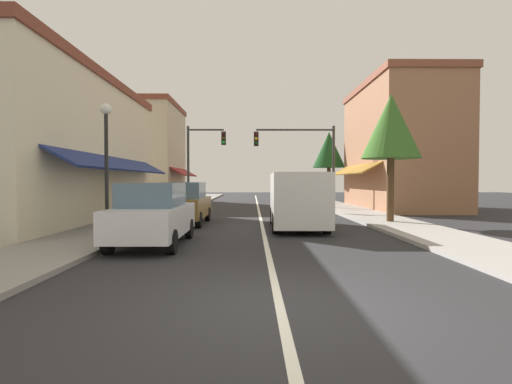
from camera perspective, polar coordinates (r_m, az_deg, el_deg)
ground_plane at (r=23.77m, az=0.42°, el=-2.79°), size 80.00×80.00×0.00m
sidewalk_left at (r=24.30m, az=-12.67°, el=-2.59°), size 2.60×56.00×0.12m
sidewalk_right at (r=24.48m, az=13.42°, el=-2.57°), size 2.60×56.00×0.12m
lane_center_stripe at (r=23.77m, az=0.42°, el=-2.79°), size 0.14×52.00×0.01m
storefront_left_block at (r=19.64m, az=-25.98°, el=5.76°), size 5.31×14.20×6.59m
storefront_right_block at (r=27.52m, az=19.99°, el=6.27°), size 6.11×10.20×8.21m
storefront_far_left at (r=35.05m, az=-16.08°, el=5.42°), size 7.20×8.20×8.39m
parked_car_nearest_left at (r=11.42m, az=-14.72°, el=-3.18°), size 1.80×4.11×1.77m
parked_car_second_left at (r=16.83m, az=-10.29°, el=-1.63°), size 1.83×4.12×1.77m
van_in_lane at (r=15.16m, az=6.02°, el=-0.95°), size 2.09×5.22×2.12m
traffic_signal_mast_arm at (r=25.30m, az=7.10°, el=5.79°), size 5.19×0.50×5.34m
traffic_signal_left_corner at (r=27.18m, az=-8.07°, el=5.44°), size 2.69×0.50×5.58m
street_lamp_left_near at (r=13.75m, az=-20.93°, el=6.27°), size 0.36×0.36×4.34m
tree_right_near at (r=17.64m, az=19.02°, el=8.89°), size 2.46×2.46×5.48m
tree_right_far at (r=32.41m, az=10.55°, el=5.99°), size 2.61×2.61×5.79m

